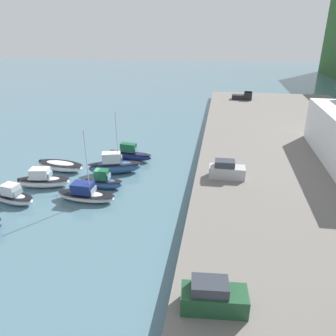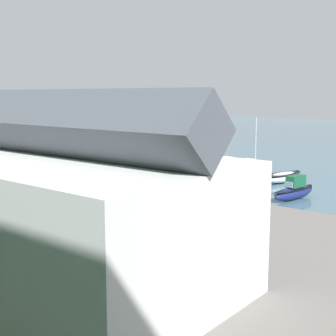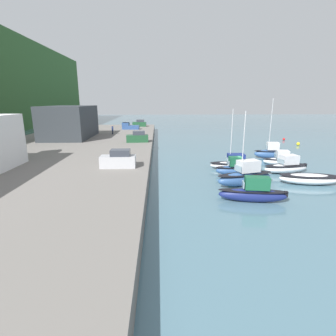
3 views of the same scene
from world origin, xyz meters
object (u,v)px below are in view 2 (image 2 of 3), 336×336
object	(u,v)px
moored_boat_1	(256,182)
parked_car_2	(31,164)
moored_boat_6	(224,167)
mooring_buoy_0	(178,153)
moored_boat_0	(294,191)
moored_boat_3	(204,177)
moored_boat_2	(222,180)
moored_boat_5	(247,171)
moored_boat_4	(283,177)
parked_car_1	(153,186)
moored_boat_7	(198,162)
mooring_buoy_1	(149,150)

from	to	relation	value
moored_boat_1	parked_car_2	world-z (taller)	moored_boat_1
moored_boat_6	mooring_buoy_0	distance (m)	21.55
moored_boat_0	moored_boat_3	distance (m)	12.85
moored_boat_1	moored_boat_6	world-z (taller)	moored_boat_1
moored_boat_2	moored_boat_5	world-z (taller)	moored_boat_2
moored_boat_0	moored_boat_4	xyz separation A→B (m)	(5.25, -8.47, -0.26)
moored_boat_0	mooring_buoy_0	xyz separation A→B (m)	(32.35, -21.66, -0.55)
moored_boat_5	moored_boat_4	bearing A→B (deg)	172.41
parked_car_1	parked_car_2	size ratio (longest dim) A/B	0.97
moored_boat_0	mooring_buoy_0	size ratio (longest dim) A/B	9.41
moored_boat_2	parked_car_1	distance (m)	14.87
moored_boat_2	moored_boat_1	bearing A→B (deg)	-178.85
moored_boat_4	moored_boat_7	world-z (taller)	moored_boat_7
moored_boat_0	moored_boat_1	xyz separation A→B (m)	(4.99, -0.84, 0.20)
parked_car_1	mooring_buoy_0	size ratio (longest dim) A/B	5.90
moored_boat_1	mooring_buoy_1	xyz separation A→B (m)	(35.07, -21.29, -0.81)
moored_boat_1	moored_boat_5	xyz separation A→B (m)	(5.29, -7.40, -0.23)
moored_boat_6	moored_boat_7	size ratio (longest dim) A/B	0.54
moored_boat_3	parked_car_1	xyz separation A→B (m)	(-5.19, 15.63, 1.83)
parked_car_2	moored_boat_1	bearing A→B (deg)	-153.06
moored_boat_3	parked_car_2	world-z (taller)	moored_boat_3
moored_boat_6	moored_boat_3	bearing A→B (deg)	114.57
moored_boat_3	moored_boat_5	world-z (taller)	moored_boat_3
moored_boat_2	moored_boat_4	size ratio (longest dim) A/B	0.65
moored_boat_3	mooring_buoy_0	bearing A→B (deg)	-42.89
moored_boat_1	mooring_buoy_1	distance (m)	41.03
moored_boat_7	parked_car_2	world-z (taller)	moored_boat_7
moored_boat_7	moored_boat_4	bearing A→B (deg)	-178.06
moored_boat_4	moored_boat_7	size ratio (longest dim) A/B	0.72
moored_boat_7	parked_car_1	bearing A→B (deg)	124.83
parked_car_1	mooring_buoy_1	xyz separation A→B (m)	(32.52, -36.02, -2.30)
moored_boat_6	moored_boat_7	bearing A→B (deg)	4.06
parked_car_2	mooring_buoy_0	world-z (taller)	parked_car_2
moored_boat_4	moored_boat_6	xyz separation A→B (m)	(9.36, -0.97, 0.16)
moored_boat_5	moored_boat_7	bearing A→B (deg)	-21.22
moored_boat_1	mooring_buoy_1	bearing A→B (deg)	-47.88
moored_boat_2	parked_car_1	size ratio (longest dim) A/B	1.09
moored_boat_2	moored_boat_7	xyz separation A→B (m)	(10.07, -9.28, 0.15)
parked_car_1	parked_car_2	distance (m)	20.08
moored_boat_0	parked_car_2	distance (m)	30.59
moored_boat_0	moored_boat_2	world-z (taller)	moored_boat_0
moored_boat_4	parked_car_1	bearing A→B (deg)	92.48
moored_boat_0	mooring_buoy_1	xyz separation A→B (m)	(40.06, -22.13, -0.61)
moored_boat_5	parked_car_1	xyz separation A→B (m)	(-2.74, 22.13, 1.72)
moored_boat_1	moored_boat_7	xyz separation A→B (m)	(14.56, -9.19, -0.08)
mooring_buoy_1	moored_boat_5	bearing A→B (deg)	154.99
moored_boat_5	parked_car_2	size ratio (longest dim) A/B	1.54
moored_boat_6	mooring_buoy_0	xyz separation A→B (m)	(17.74, -12.21, -0.46)
moored_boat_5	moored_boat_7	distance (m)	9.44
moored_boat_4	moored_boat_1	bearing A→B (deg)	100.28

